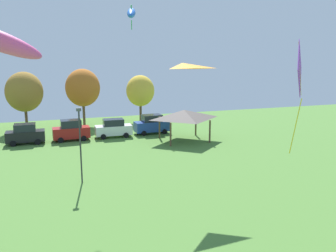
# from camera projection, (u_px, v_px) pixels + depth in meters

# --- Properties ---
(kite_flying_1) EXTENTS (1.21, 2.60, 1.67)m
(kite_flying_1) POSITION_uv_depth(u_px,v_px,m) (131.00, 13.00, 23.76)
(kite_flying_1) COLOR blue
(kite_flying_3) EXTENTS (2.02, 2.24, 6.00)m
(kite_flying_3) POSITION_uv_depth(u_px,v_px,m) (299.00, 72.00, 18.20)
(kite_flying_3) COLOR purple
(kite_flying_4) EXTENTS (2.79, 2.04, 0.39)m
(kite_flying_4) POSITION_uv_depth(u_px,v_px,m) (182.00, 76.00, 26.06)
(kite_flying_4) COLOR orange
(parked_car_leftmost) EXTENTS (4.11, 2.02, 2.28)m
(parked_car_leftmost) POSITION_uv_depth(u_px,v_px,m) (25.00, 134.00, 39.66)
(parked_car_leftmost) COLOR black
(parked_car_leftmost) RESTS_ON ground
(parked_car_second_from_left) EXTENTS (4.19, 2.05, 2.43)m
(parked_car_second_from_left) POSITION_uv_depth(u_px,v_px,m) (71.00, 130.00, 41.24)
(parked_car_second_from_left) COLOR maroon
(parked_car_second_from_left) RESTS_ON ground
(parked_car_third_from_left) EXTENTS (4.40, 2.02, 2.22)m
(parked_car_third_from_left) POSITION_uv_depth(u_px,v_px,m) (114.00, 128.00, 42.92)
(parked_car_third_from_left) COLOR silver
(parked_car_third_from_left) RESTS_ON ground
(parked_car_rightmost_in_row) EXTENTS (4.43, 2.13, 2.42)m
(parked_car_rightmost_in_row) POSITION_uv_depth(u_px,v_px,m) (152.00, 124.00, 44.85)
(parked_car_rightmost_in_row) COLOR #234299
(parked_car_rightmost_in_row) RESTS_ON ground
(park_pavilion) EXTENTS (6.08, 5.20, 3.60)m
(park_pavilion) POSITION_uv_depth(u_px,v_px,m) (184.00, 114.00, 40.88)
(park_pavilion) COLOR brown
(park_pavilion) RESTS_ON ground
(light_post_0) EXTENTS (0.36, 0.20, 5.89)m
(light_post_0) POSITION_uv_depth(u_px,v_px,m) (80.00, 141.00, 27.11)
(light_post_0) COLOR #2D2D33
(light_post_0) RESTS_ON ground
(treeline_tree_2) EXTENTS (4.74, 4.74, 7.68)m
(treeline_tree_2) POSITION_uv_depth(u_px,v_px,m) (24.00, 92.00, 46.29)
(treeline_tree_2) COLOR brown
(treeline_tree_2) RESTS_ON ground
(treeline_tree_3) EXTENTS (4.75, 4.75, 7.92)m
(treeline_tree_3) POSITION_uv_depth(u_px,v_px,m) (83.00, 88.00, 49.44)
(treeline_tree_3) COLOR brown
(treeline_tree_3) RESTS_ON ground
(treeline_tree_4) EXTENTS (4.15, 4.15, 6.89)m
(treeline_tree_4) POSITION_uv_depth(u_px,v_px,m) (140.00, 91.00, 52.42)
(treeline_tree_4) COLOR brown
(treeline_tree_4) RESTS_ON ground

